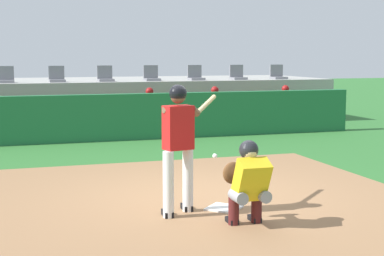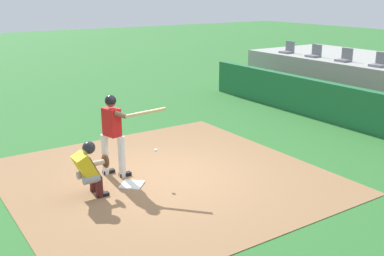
% 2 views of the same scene
% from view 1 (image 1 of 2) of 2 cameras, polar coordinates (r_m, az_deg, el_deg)
% --- Properties ---
extents(ground_plane, '(80.00, 80.00, 0.00)m').
position_cam_1_polar(ground_plane, '(9.21, 1.33, -6.70)').
color(ground_plane, '#2D6B2D').
extents(dirt_infield, '(6.40, 6.40, 0.01)m').
position_cam_1_polar(dirt_infield, '(9.21, 1.33, -6.66)').
color(dirt_infield, '#936B47').
rests_on(dirt_infield, ground).
extents(home_plate, '(0.62, 0.62, 0.02)m').
position_cam_1_polar(home_plate, '(8.48, 3.11, -7.76)').
color(home_plate, white).
rests_on(home_plate, dirt_infield).
extents(batter_at_plate, '(1.10, 1.05, 1.80)m').
position_cam_1_polar(batter_at_plate, '(8.01, -1.24, -1.24)').
color(batter_at_plate, silver).
rests_on(batter_at_plate, ground).
extents(catcher_crouched, '(0.48, 1.78, 1.13)m').
position_cam_1_polar(catcher_crouched, '(7.56, 5.44, -5.06)').
color(catcher_crouched, gray).
rests_on(catcher_crouched, ground).
extents(dugout_wall, '(13.00, 0.30, 1.20)m').
position_cam_1_polar(dugout_wall, '(15.32, -6.61, 1.07)').
color(dugout_wall, '#1E6638').
rests_on(dugout_wall, ground).
extents(dugout_bench, '(11.80, 0.44, 0.45)m').
position_cam_1_polar(dugout_bench, '(16.34, -7.26, 0.12)').
color(dugout_bench, olive).
rests_on(dugout_bench, ground).
extents(dugout_player_0, '(0.49, 0.70, 1.30)m').
position_cam_1_polar(dugout_player_0, '(16.33, -4.03, 1.74)').
color(dugout_player_0, '#939399').
rests_on(dugout_player_0, ground).
extents(dugout_player_1, '(0.49, 0.70, 1.30)m').
position_cam_1_polar(dugout_player_1, '(16.89, 2.37, 1.93)').
color(dugout_player_1, '#939399').
rests_on(dugout_player_1, ground).
extents(dugout_player_2, '(0.49, 0.70, 1.30)m').
position_cam_1_polar(dugout_player_2, '(17.79, 9.22, 2.10)').
color(dugout_player_2, '#939399').
rests_on(dugout_player_2, ground).
extents(stands_platform, '(15.00, 4.40, 1.40)m').
position_cam_1_polar(stands_platform, '(19.63, -9.09, 2.64)').
color(stands_platform, '#9E9E99').
rests_on(stands_platform, ground).
extents(stadium_seat_2, '(0.46, 0.46, 0.48)m').
position_cam_1_polar(stadium_seat_2, '(17.85, -17.64, 4.65)').
color(stadium_seat_2, slate).
rests_on(stadium_seat_2, stands_platform).
extents(stadium_seat_3, '(0.46, 0.46, 0.48)m').
position_cam_1_polar(stadium_seat_3, '(17.91, -13.00, 4.81)').
color(stadium_seat_3, slate).
rests_on(stadium_seat_3, stands_platform).
extents(stadium_seat_4, '(0.46, 0.46, 0.48)m').
position_cam_1_polar(stadium_seat_4, '(18.08, -8.42, 4.93)').
color(stadium_seat_4, slate).
rests_on(stadium_seat_4, stands_platform).
extents(stadium_seat_5, '(0.46, 0.46, 0.48)m').
position_cam_1_polar(stadium_seat_5, '(18.37, -3.95, 5.02)').
color(stadium_seat_5, slate).
rests_on(stadium_seat_5, stands_platform).
extents(stadium_seat_6, '(0.46, 0.46, 0.48)m').
position_cam_1_polar(stadium_seat_6, '(18.77, 0.35, 5.08)').
color(stadium_seat_6, slate).
rests_on(stadium_seat_6, stands_platform).
extents(stadium_seat_7, '(0.46, 0.46, 0.48)m').
position_cam_1_polar(stadium_seat_7, '(19.27, 4.46, 5.12)').
color(stadium_seat_7, slate).
rests_on(stadium_seat_7, stands_platform).
extents(stadium_seat_8, '(0.46, 0.46, 0.48)m').
position_cam_1_polar(stadium_seat_8, '(19.85, 8.34, 5.12)').
color(stadium_seat_8, slate).
rests_on(stadium_seat_8, stands_platform).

